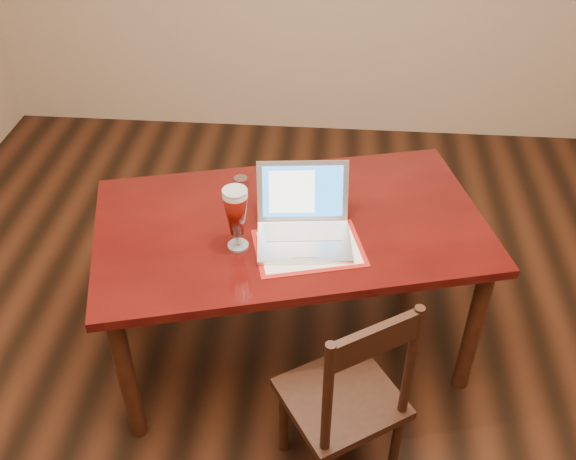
{
  "coord_description": "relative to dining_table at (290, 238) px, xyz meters",
  "views": [
    {
      "loc": [
        0.11,
        -1.65,
        2.32
      ],
      "look_at": [
        -0.06,
        0.27,
        0.79
      ],
      "focal_mm": 40.0,
      "sensor_mm": 36.0,
      "label": 1
    }
  ],
  "objects": [
    {
      "name": "ground",
      "position": [
        0.06,
        -0.4,
        -0.66
      ],
      "size": [
        5.0,
        5.0,
        0.0
      ],
      "primitive_type": "plane",
      "color": "black",
      "rests_on": "ground"
    },
    {
      "name": "dining_chair",
      "position": [
        0.25,
        -0.62,
        -0.22
      ],
      "size": [
        0.53,
        0.53,
        0.92
      ],
      "rotation": [
        0.0,
        0.0,
        0.57
      ],
      "color": "black",
      "rests_on": "ground"
    },
    {
      "name": "dining_table",
      "position": [
        0.0,
        0.0,
        0.0
      ],
      "size": [
        1.74,
        1.26,
        1.0
      ],
      "rotation": [
        0.0,
        0.0,
        0.26
      ],
      "color": "#440B09",
      "rests_on": "ground"
    },
    {
      "name": "room_shell",
      "position": [
        0.06,
        -0.4,
        1.11
      ],
      "size": [
        4.51,
        5.01,
        2.71
      ],
      "color": "tan",
      "rests_on": "ground"
    }
  ]
}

